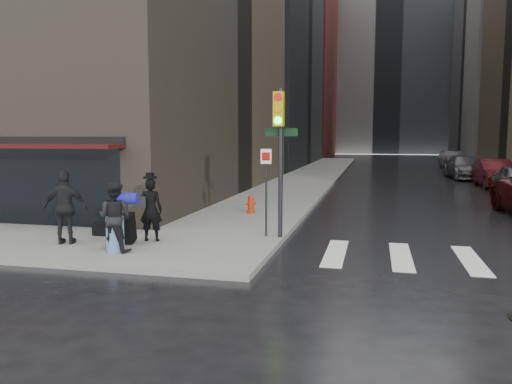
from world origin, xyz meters
TOP-DOWN VIEW (x-y plane):
  - ground at (0.00, 0.00)m, footprint 140.00×140.00m
  - sidewalk_left at (0.00, 27.00)m, footprint 4.00×50.00m
  - sidewalk_right at (13.50, 27.00)m, footprint 3.00×50.00m
  - crosswalk at (7.50, 1.00)m, footprint 8.50×3.00m
  - bldg_left_far at (-13.00, 62.00)m, footprint 22.00×20.00m
  - bldg_distant at (6.00, 78.00)m, footprint 40.00×12.00m
  - storefront at (-7.00, 1.90)m, footprint 8.40×1.11m
  - man_overcoat at (-1.46, 0.51)m, footprint 0.96×1.06m
  - man_jeans at (-1.68, -0.74)m, footprint 1.21×0.64m
  - man_greycoat at (-3.36, -0.24)m, footprint 1.20×0.75m
  - traffic_light at (1.86, 1.81)m, footprint 1.02×0.48m
  - fire_hydrant at (0.05, 5.91)m, footprint 0.38×0.29m
  - parked_car_2 at (11.14, 19.50)m, footprint 1.73×4.86m
  - parked_car_3 at (10.48, 25.30)m, footprint 2.59×5.57m
  - parked_car_4 at (11.00, 31.11)m, footprint 1.73×4.09m
  - parked_car_5 at (11.27, 36.91)m, footprint 1.97×4.83m

SIDE VIEW (x-z plane):
  - ground at x=0.00m, z-range 0.00..0.00m
  - crosswalk at x=7.50m, z-range 0.00..0.01m
  - sidewalk_left at x=0.00m, z-range 0.00..0.15m
  - sidewalk_right at x=13.50m, z-range 0.00..0.15m
  - fire_hydrant at x=0.05m, z-range 0.11..0.78m
  - parked_car_4 at x=11.00m, z-range 0.00..1.38m
  - parked_car_5 at x=11.27m, z-range 0.00..1.56m
  - parked_car_3 at x=10.48m, z-range 0.00..1.58m
  - parked_car_2 at x=11.14m, z-range 0.00..1.60m
  - man_overcoat at x=-1.46m, z-range 0.00..1.86m
  - man_jeans at x=-1.68m, z-range 0.15..1.85m
  - man_greycoat at x=-3.36m, z-range 0.15..2.06m
  - storefront at x=-7.00m, z-range 0.41..3.24m
  - traffic_light at x=1.86m, z-range 0.74..4.82m
  - bldg_left_far at x=-13.00m, z-range 0.00..26.00m
  - bldg_distant at x=6.00m, z-range 0.00..32.00m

